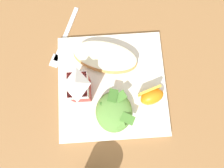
{
  "coord_description": "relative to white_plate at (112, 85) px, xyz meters",
  "views": [
    {
      "loc": [
        -0.1,
        0.01,
        0.53
      ],
      "look_at": [
        0.0,
        0.0,
        0.03
      ],
      "focal_mm": 32.31,
      "sensor_mm": 36.0,
      "label": 1
    }
  ],
  "objects": [
    {
      "name": "orange_wedge_front",
      "position": [
        -0.04,
        -0.1,
        0.03
      ],
      "size": [
        0.05,
        0.07,
        0.04
      ],
      "color": "orange",
      "rests_on": "white_plate"
    },
    {
      "name": "milk_carton",
      "position": [
        -0.01,
        0.08,
        0.07
      ],
      "size": [
        0.06,
        0.05,
        0.11
      ],
      "color": "#B7332D",
      "rests_on": "white_plate"
    },
    {
      "name": "cheesy_pizza_bread",
      "position": [
        0.07,
        0.01,
        0.03
      ],
      "size": [
        0.12,
        0.19,
        0.04
      ],
      "color": "tan",
      "rests_on": "white_plate"
    },
    {
      "name": "green_salad_pile",
      "position": [
        -0.07,
        0.0,
        0.03
      ],
      "size": [
        0.11,
        0.1,
        0.05
      ],
      "color": "#5B8E3D",
      "rests_on": "white_plate"
    },
    {
      "name": "ground",
      "position": [
        0.0,
        0.0,
        -0.01
      ],
      "size": [
        3.0,
        3.0,
        0.0
      ],
      "primitive_type": "plane",
      "color": "olive"
    },
    {
      "name": "white_plate",
      "position": [
        0.0,
        0.0,
        0.0
      ],
      "size": [
        0.28,
        0.28,
        0.02
      ],
      "primitive_type": "cube",
      "color": "white",
      "rests_on": "ground"
    },
    {
      "name": "metal_fork",
      "position": [
        0.14,
        0.13,
        -0.01
      ],
      "size": [
        0.18,
        0.09,
        0.01
      ],
      "color": "silver",
      "rests_on": "ground"
    }
  ]
}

